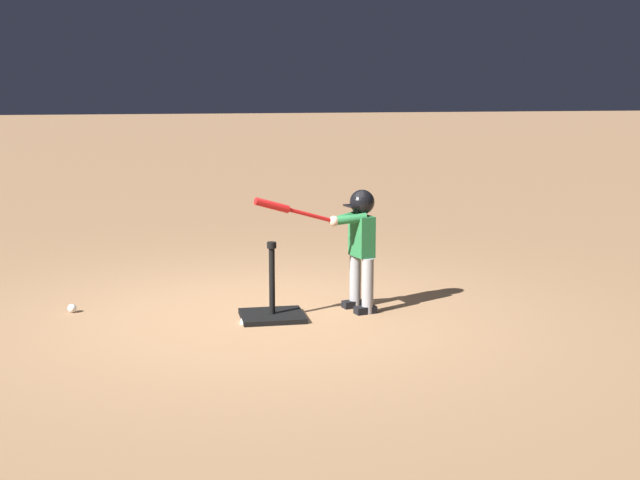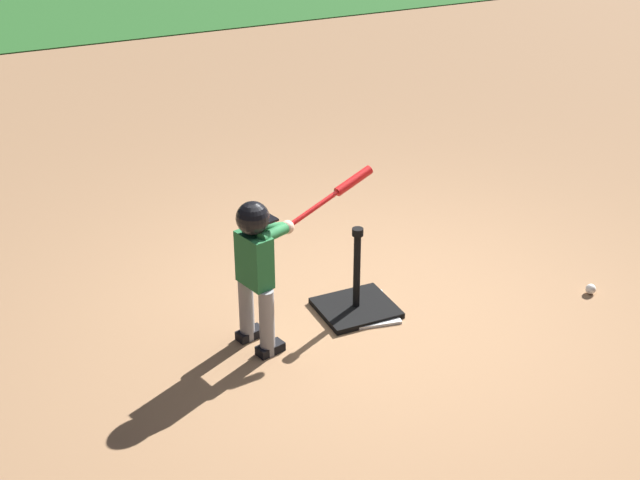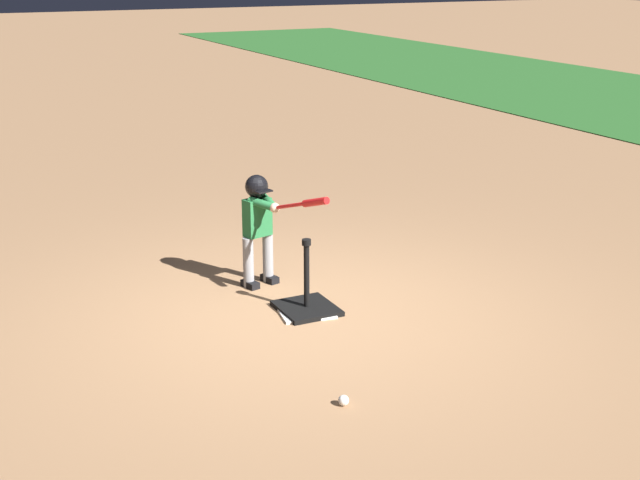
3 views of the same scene
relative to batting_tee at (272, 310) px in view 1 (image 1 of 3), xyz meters
The scene contains 5 objects.
ground_plane 0.15m from the batting_tee, 40.29° to the right, with size 90.00×90.00×0.00m, color #99704C.
home_plate 0.07m from the batting_tee, 46.46° to the right, with size 0.44×0.44×0.02m, color white.
batting_tee is the anchor object (origin of this frame).
batter_child 0.94m from the batting_tee, behind, with size 1.04×0.44×1.02m.
baseball 1.69m from the batting_tee, 17.06° to the right, with size 0.07×0.07×0.07m, color white.
Camera 1 is at (0.84, 7.06, 1.91)m, focal length 50.00 mm.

